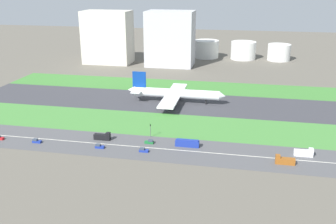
{
  "coord_description": "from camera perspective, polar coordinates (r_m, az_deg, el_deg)",
  "views": [
    {
      "loc": [
        38.04,
        -234.19,
        76.15
      ],
      "look_at": [
        -1.06,
        -36.5,
        6.0
      ],
      "focal_mm": 40.38,
      "sensor_mm": 36.0,
      "label": 1
    }
  ],
  "objects": [
    {
      "name": "ground_plane",
      "position": [
        249.18,
        1.87,
        1.39
      ],
      "size": [
        800.0,
        800.0,
        0.0
      ],
      "primitive_type": "plane",
      "color": "#5B564C"
    },
    {
      "name": "runway",
      "position": [
        249.17,
        1.87,
        1.4
      ],
      "size": [
        280.0,
        46.0,
        0.1
      ],
      "primitive_type": "cube",
      "color": "#38383D",
      "rests_on": "ground_plane"
    },
    {
      "name": "grass_median_north",
      "position": [
        288.04,
        3.21,
        3.84
      ],
      "size": [
        280.0,
        36.0,
        0.1
      ],
      "primitive_type": "cube",
      "color": "#3D7A33",
      "rests_on": "ground_plane"
    },
    {
      "name": "grass_median_south",
      "position": [
        211.1,
        0.05,
        -1.94
      ],
      "size": [
        280.0,
        36.0,
        0.1
      ],
      "primitive_type": "cube",
      "color": "#427F38",
      "rests_on": "ground_plane"
    },
    {
      "name": "highway",
      "position": [
        182.27,
        -1.91,
        -5.5
      ],
      "size": [
        280.0,
        28.0,
        0.1
      ],
      "primitive_type": "cube",
      "color": "#4C4C4F",
      "rests_on": "ground_plane"
    },
    {
      "name": "highway_centerline",
      "position": [
        182.24,
        -1.91,
        -5.48
      ],
      "size": [
        266.0,
        0.5,
        0.01
      ],
      "primitive_type": "cube",
      "color": "silver",
      "rests_on": "highway"
    },
    {
      "name": "airliner",
      "position": [
        248.05,
        0.9,
        2.82
      ],
      "size": [
        65.0,
        56.0,
        19.7
      ],
      "color": "white",
      "rests_on": "runway"
    },
    {
      "name": "truck_2",
      "position": [
        174.33,
        17.17,
        -7.02
      ],
      "size": [
        8.4,
        2.5,
        4.0
      ],
      "rotation": [
        0.0,
        0.0,
        3.14
      ],
      "color": "brown",
      "rests_on": "highway"
    },
    {
      "name": "car_4",
      "position": [
        198.91,
        -19.24,
        -4.17
      ],
      "size": [
        4.4,
        1.8,
        2.0
      ],
      "rotation": [
        0.0,
        0.0,
        3.14
      ],
      "color": "navy",
      "rests_on": "highway"
    },
    {
      "name": "car_0",
      "position": [
        184.99,
        -10.33,
        -5.13
      ],
      "size": [
        4.4,
        1.8,
        2.0
      ],
      "rotation": [
        0.0,
        0.0,
        3.14
      ],
      "color": "navy",
      "rests_on": "highway"
    },
    {
      "name": "bus_0",
      "position": [
        183.55,
        2.92,
        -4.72
      ],
      "size": [
        11.6,
        2.5,
        3.5
      ],
      "color": "navy",
      "rests_on": "highway"
    },
    {
      "name": "truck_1",
      "position": [
        184.69,
        19.85,
        -5.81
      ],
      "size": [
        8.4,
        2.5,
        4.0
      ],
      "color": "silver",
      "rests_on": "highway"
    },
    {
      "name": "car_2",
      "position": [
        187.24,
        -2.8,
        -4.52
      ],
      "size": [
        4.4,
        1.8,
        2.0
      ],
      "color": "#19662D",
      "rests_on": "highway"
    },
    {
      "name": "car_3",
      "position": [
        178.54,
        -3.73,
        -5.77
      ],
      "size": [
        4.4,
        1.8,
        2.0
      ],
      "rotation": [
        0.0,
        0.0,
        3.14
      ],
      "color": "navy",
      "rests_on": "highway"
    },
    {
      "name": "truck_0",
      "position": [
        193.89,
        -9.83,
        -3.7
      ],
      "size": [
        8.4,
        2.5,
        4.0
      ],
      "color": "black",
      "rests_on": "highway"
    },
    {
      "name": "traffic_light",
      "position": [
        193.41,
        -2.67,
        -2.64
      ],
      "size": [
        0.36,
        0.5,
        7.2
      ],
      "color": "#4C4C51",
      "rests_on": "highway"
    },
    {
      "name": "terminal_building",
      "position": [
        374.52,
        -9.09,
        11.08
      ],
      "size": [
        44.98,
        27.08,
        49.64
      ],
      "primitive_type": "cube",
      "color": "beige",
      "rests_on": "ground_plane"
    },
    {
      "name": "hangar_building",
      "position": [
        358.17,
        0.34,
        11.01
      ],
      "size": [
        43.45,
        30.11,
        50.36
      ],
      "primitive_type": "cube",
      "color": "#B2B2B7",
      "rests_on": "ground_plane"
    },
    {
      "name": "fuel_tank_west",
      "position": [
        400.59,
        5.82,
        9.44
      ],
      "size": [
        25.28,
        25.28,
        17.98
      ],
      "primitive_type": "cylinder",
      "color": "silver",
      "rests_on": "ground_plane"
    },
    {
      "name": "fuel_tank_centre",
      "position": [
        398.91,
        11.29,
        9.12
      ],
      "size": [
        25.05,
        25.05,
        17.75
      ],
      "primitive_type": "cylinder",
      "color": "silver",
      "rests_on": "ground_plane"
    },
    {
      "name": "fuel_tank_east",
      "position": [
        400.69,
        16.4,
        8.64
      ],
      "size": [
        22.45,
        22.45,
        16.17
      ],
      "primitive_type": "cylinder",
      "color": "silver",
      "rests_on": "ground_plane"
    }
  ]
}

